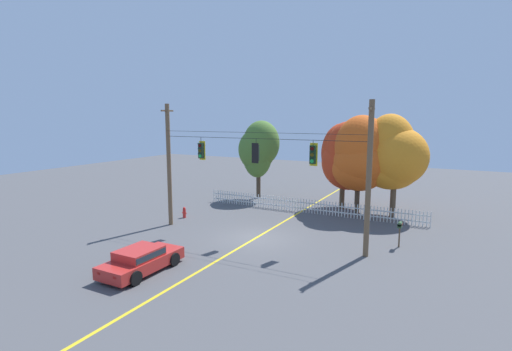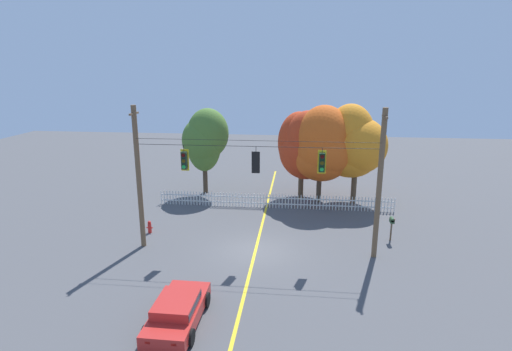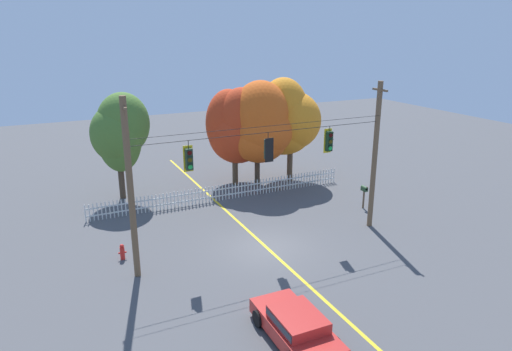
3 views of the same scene
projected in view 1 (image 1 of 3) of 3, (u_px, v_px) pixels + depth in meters
The scene contains 14 objects.
ground at pixel (256, 238), 22.89m from camera, with size 80.00×80.00×0.00m, color #4C4C4F.
lane_centerline_stripe at pixel (256, 238), 22.89m from camera, with size 0.16×36.00×0.01m, color gold.
signal_support_span at pixel (256, 170), 22.29m from camera, with size 13.09×1.10×7.95m.
traffic_signal_westbound_side at pixel (201, 151), 23.91m from camera, with size 0.43×0.38×1.43m.
traffic_signal_northbound_primary at pixel (256, 153), 22.12m from camera, with size 0.43×0.38×1.39m.
traffic_signal_southbound_primary at pixel (313, 155), 20.56m from camera, with size 0.43×0.38×1.38m.
white_picket_fence at pixel (308, 206), 28.90m from camera, with size 16.89×0.06×1.04m.
autumn_maple_near_fence at pixel (258, 148), 33.47m from camera, with size 3.67×3.05×6.83m.
autumn_maple_mid at pixel (347, 156), 29.83m from camera, with size 4.31×4.06×6.81m.
autumn_oak_far_east at pixel (361, 157), 28.16m from camera, with size 4.27×3.98×7.27m.
autumn_maple_far_west at pixel (393, 157), 27.50m from camera, with size 4.54×4.01×7.35m.
parked_car at pixel (141, 259), 17.81m from camera, with size 1.93×4.06×1.15m.
fire_hydrant at pixel (184, 212), 27.56m from camera, with size 0.38×0.22×0.77m.
roadside_mailbox at pixel (400, 227), 21.14m from camera, with size 0.25×0.44×1.43m.
Camera 1 is at (10.31, -19.54, 7.07)m, focal length 27.14 mm.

